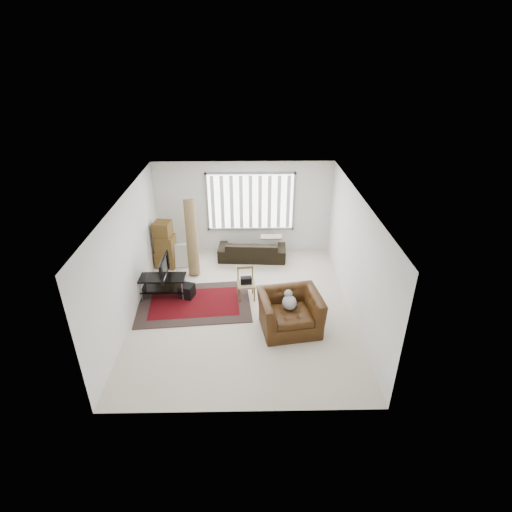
{
  "coord_description": "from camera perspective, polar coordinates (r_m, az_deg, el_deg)",
  "views": [
    {
      "loc": [
        0.16,
        -7.73,
        5.49
      ],
      "look_at": [
        0.31,
        0.63,
        1.05
      ],
      "focal_mm": 28.0,
      "sensor_mm": 36.0,
      "label": 1
    }
  ],
  "objects": [
    {
      "name": "sofa",
      "position": [
        11.4,
        -0.57,
        1.26
      ],
      "size": [
        1.97,
        0.95,
        0.74
      ],
      "primitive_type": "imported",
      "rotation": [
        0.0,
        0.0,
        3.08
      ],
      "color": "black",
      "rests_on": "ground"
    },
    {
      "name": "moving_boxes",
      "position": [
        11.19,
        -12.84,
        1.39
      ],
      "size": [
        0.61,
        0.57,
        1.32
      ],
      "color": "brown",
      "rests_on": "ground"
    },
    {
      "name": "persian_rug",
      "position": [
        9.73,
        -8.79,
        -6.67
      ],
      "size": [
        2.79,
        1.98,
        0.02
      ],
      "color": "black",
      "rests_on": "ground"
    },
    {
      "name": "room",
      "position": [
        9.05,
        -1.74,
        3.6
      ],
      "size": [
        6.0,
        6.02,
        2.71
      ],
      "color": "beige",
      "rests_on": "ground"
    },
    {
      "name": "rolled_rug",
      "position": [
        10.64,
        -9.17,
        2.65
      ],
      "size": [
        0.41,
        0.82,
        2.0
      ],
      "primitive_type": "cylinder",
      "rotation": [
        -0.25,
        0.0,
        0.15
      ],
      "color": "olive",
      "rests_on": "ground"
    },
    {
      "name": "side_chair",
      "position": [
        9.62,
        -1.43,
        -3.76
      ],
      "size": [
        0.46,
        0.46,
        0.78
      ],
      "rotation": [
        0.0,
        0.0,
        0.12
      ],
      "color": "#8A7B5A",
      "rests_on": "ground"
    },
    {
      "name": "subwoofer",
      "position": [
        9.9,
        -9.84,
        -4.92
      ],
      "size": [
        0.4,
        0.4,
        0.32
      ],
      "primitive_type": "cube",
      "rotation": [
        0.0,
        0.0,
        -0.28
      ],
      "color": "black",
      "rests_on": "persian_rug"
    },
    {
      "name": "white_flatpack",
      "position": [
        11.2,
        -10.6,
        0.05
      ],
      "size": [
        0.54,
        0.24,
        0.67
      ],
      "primitive_type": "cube",
      "rotation": [
        -0.12,
        0.0,
        0.17
      ],
      "color": "silver",
      "rests_on": "ground"
    },
    {
      "name": "armchair",
      "position": [
        8.64,
        4.86,
        -7.62
      ],
      "size": [
        1.44,
        1.31,
        0.95
      ],
      "rotation": [
        0.0,
        0.0,
        0.16
      ],
      "color": "#3B210C",
      "rests_on": "ground"
    },
    {
      "name": "tv",
      "position": [
        9.74,
        -13.41,
        -1.64
      ],
      "size": [
        0.11,
        0.88,
        0.51
      ],
      "primitive_type": "imported",
      "rotation": [
        0.0,
        0.0,
        1.57
      ],
      "color": "black",
      "rests_on": "tv_stand"
    },
    {
      "name": "tv_stand",
      "position": [
        9.95,
        -13.15,
        -3.67
      ],
      "size": [
        1.09,
        0.49,
        0.55
      ],
      "color": "black",
      "rests_on": "ground"
    }
  ]
}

